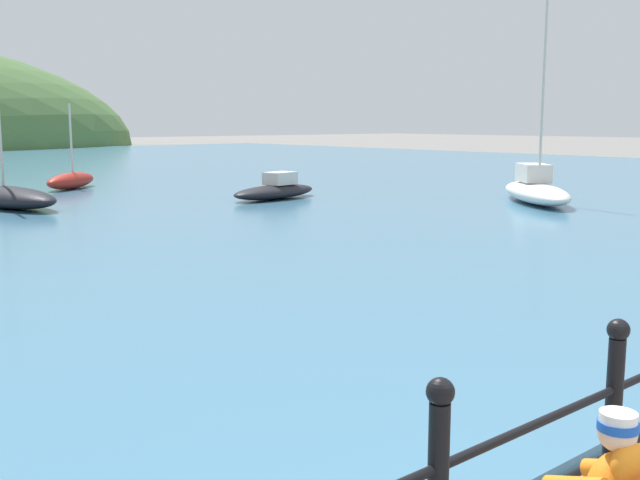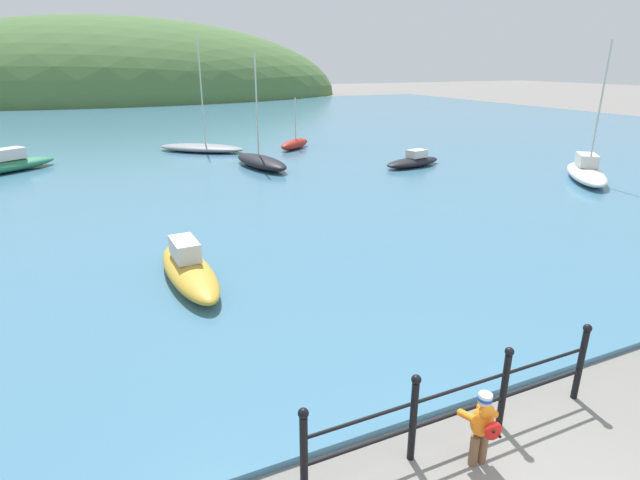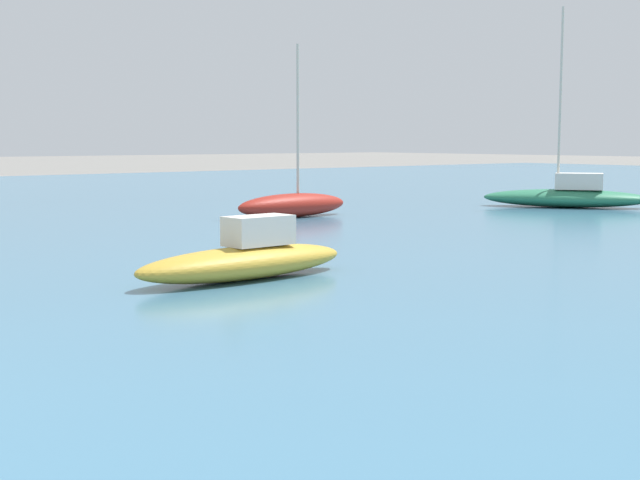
{
  "view_description": "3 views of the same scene",
  "coord_description": "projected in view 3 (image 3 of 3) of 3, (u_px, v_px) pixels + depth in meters",
  "views": [
    {
      "loc": [
        -3.21,
        -0.41,
        2.24
      ],
      "look_at": [
        0.83,
        4.38,
        1.24
      ],
      "focal_mm": 42.0,
      "sensor_mm": 36.0,
      "label": 1
    },
    {
      "loc": [
        -4.01,
        -2.49,
        4.62
      ],
      "look_at": [
        0.23,
        6.81,
        0.96
      ],
      "focal_mm": 28.0,
      "sensor_mm": 36.0,
      "label": 2
    },
    {
      "loc": [
        7.79,
        0.76,
        2.05
      ],
      "look_at": [
        0.25,
        6.89,
        0.95
      ],
      "focal_mm": 50.0,
      "sensor_mm": 36.0,
      "label": 3
    }
  ],
  "objects": [
    {
      "name": "boat_far_right",
      "position": [
        293.0,
        204.0,
        22.46
      ],
      "size": [
        1.0,
        3.41,
        4.32
      ],
      "color": "maroon",
      "rests_on": "water"
    },
    {
      "name": "boat_blue_hull",
      "position": [
        246.0,
        259.0,
        12.48
      ],
      "size": [
        1.08,
        3.51,
        0.88
      ],
      "color": "gold",
      "rests_on": "water"
    },
    {
      "name": "boat_white_sailboat",
      "position": [
        567.0,
        196.0,
        25.74
      ],
      "size": [
        4.68,
        3.75,
        5.7
      ],
      "color": "#287551",
      "rests_on": "water"
    }
  ]
}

